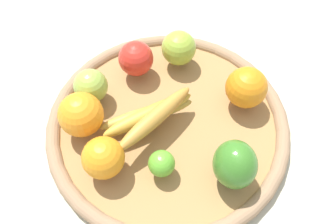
{
  "coord_description": "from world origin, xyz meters",
  "views": [
    {
      "loc": [
        -0.26,
        -0.23,
        0.57
      ],
      "look_at": [
        0.0,
        0.0,
        0.05
      ],
      "focal_mm": 35.47,
      "sensor_mm": 36.0,
      "label": 1
    }
  ],
  "objects": [
    {
      "name": "apple_0",
      "position": [
        0.05,
        0.13,
        0.07
      ],
      "size": [
        0.09,
        0.09,
        0.07
      ],
      "primitive_type": "sphere",
      "rotation": [
        0.0,
        0.0,
        4.49
      ],
      "color": "red",
      "rests_on": "basket"
    },
    {
      "name": "orange_2",
      "position": [
        0.13,
        -0.08,
        0.07
      ],
      "size": [
        0.11,
        0.11,
        0.08
      ],
      "primitive_type": "sphere",
      "rotation": [
        0.0,
        0.0,
        5.34
      ],
      "color": "orange",
      "rests_on": "basket"
    },
    {
      "name": "bell_pepper",
      "position": [
        -0.02,
        -0.16,
        0.08
      ],
      "size": [
        0.1,
        0.11,
        0.09
      ],
      "primitive_type": "ellipsoid",
      "rotation": [
        0.0,
        0.0,
        4.09
      ],
      "color": "#3A7725",
      "rests_on": "basket"
    },
    {
      "name": "basket",
      "position": [
        0.0,
        0.0,
        0.01
      ],
      "size": [
        0.47,
        0.47,
        0.03
      ],
      "color": "#9F7646",
      "rests_on": "ground_plane"
    },
    {
      "name": "apple_1",
      "position": [
        -0.06,
        0.15,
        0.07
      ],
      "size": [
        0.08,
        0.08,
        0.07
      ],
      "primitive_type": "sphere",
      "rotation": [
        0.0,
        0.0,
        3.4
      ],
      "color": "#93B144",
      "rests_on": "basket"
    },
    {
      "name": "banana_bunch",
      "position": [
        -0.03,
        0.02,
        0.06
      ],
      "size": [
        0.19,
        0.12,
        0.06
      ],
      "color": "#AC8F3A",
      "rests_on": "basket"
    },
    {
      "name": "apple_2",
      "position": [
        0.13,
        0.08,
        0.07
      ],
      "size": [
        0.1,
        0.1,
        0.07
      ],
      "primitive_type": "sphere",
      "rotation": [
        0.0,
        0.0,
        0.99
      ],
      "color": "#92B138",
      "rests_on": "basket"
    },
    {
      "name": "lime_0",
      "position": [
        -0.09,
        -0.06,
        0.06
      ],
      "size": [
        0.06,
        0.06,
        0.05
      ],
      "primitive_type": "sphere",
      "rotation": [
        0.0,
        0.0,
        2.14
      ],
      "color": "#5BAA2D",
      "rests_on": "basket"
    },
    {
      "name": "orange_1",
      "position": [
        -0.15,
        0.01,
        0.07
      ],
      "size": [
        0.1,
        0.1,
        0.07
      ],
      "primitive_type": "sphere",
      "rotation": [
        0.0,
        0.0,
        2.41
      ],
      "color": "orange",
      "rests_on": "basket"
    },
    {
      "name": "ground_plane",
      "position": [
        0.0,
        0.0,
        0.0
      ],
      "size": [
        2.4,
        2.4,
        0.0
      ],
      "primitive_type": "plane",
      "color": "#BBB8A2",
      "rests_on": "ground"
    },
    {
      "name": "orange_0",
      "position": [
        -0.12,
        0.11,
        0.07
      ],
      "size": [
        0.08,
        0.08,
        0.08
      ],
      "primitive_type": "sphere",
      "rotation": [
        0.0,
        0.0,
        1.54
      ],
      "color": "orange",
      "rests_on": "basket"
    }
  ]
}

